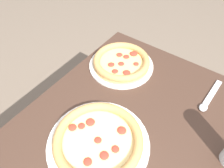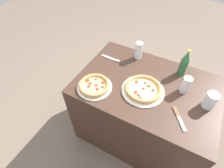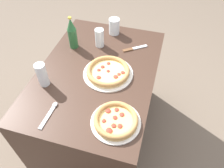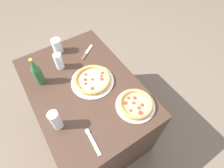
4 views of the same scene
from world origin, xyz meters
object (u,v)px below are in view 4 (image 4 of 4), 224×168
at_px(glass_red_wine, 56,121).
at_px(knife, 87,53).
at_px(pizza_veggie, 92,80).
at_px(glass_lemonade, 57,46).
at_px(spoon, 91,138).
at_px(pizza_salami, 136,104).
at_px(beer_bottle, 37,72).
at_px(glass_cola, 59,62).

relative_size(glass_red_wine, knife, 0.93).
relative_size(pizza_veggie, glass_lemonade, 2.63).
bearing_deg(spoon, pizza_salami, 95.62).
relative_size(pizza_veggie, knife, 1.93).
bearing_deg(beer_bottle, glass_lemonade, 135.72).
bearing_deg(knife, beer_bottle, -77.71).
distance_m(pizza_salami, spoon, 0.37).
distance_m(pizza_veggie, knife, 0.32).
bearing_deg(glass_cola, pizza_salami, 25.33).
bearing_deg(spoon, pizza_veggie, 149.66).
height_order(glass_cola, glass_lemonade, glass_cola).
distance_m(glass_red_wine, knife, 0.67).
relative_size(glass_red_wine, glass_lemonade, 1.27).
distance_m(pizza_salami, glass_red_wine, 0.52).
height_order(pizza_veggie, spoon, pizza_veggie).
bearing_deg(pizza_veggie, glass_lemonade, -169.33).
relative_size(pizza_salami, beer_bottle, 1.13).
bearing_deg(pizza_salami, beer_bottle, -139.46).
distance_m(pizza_veggie, spoon, 0.44).
height_order(pizza_salami, spoon, pizza_salami).
bearing_deg(pizza_veggie, knife, 160.30).
distance_m(beer_bottle, spoon, 0.60).
bearing_deg(glass_cola, knife, 96.72).
bearing_deg(beer_bottle, glass_red_wine, -4.37).
xyz_separation_m(beer_bottle, spoon, (0.58, 0.10, -0.11)).
height_order(pizza_veggie, beer_bottle, beer_bottle).
bearing_deg(glass_red_wine, pizza_salami, 73.10).
relative_size(glass_cola, knife, 0.81).
distance_m(glass_cola, knife, 0.26).
relative_size(pizza_salami, glass_cola, 1.99).
xyz_separation_m(pizza_veggie, glass_red_wine, (0.19, -0.35, 0.05)).
height_order(glass_lemonade, beer_bottle, beer_bottle).
xyz_separation_m(glass_red_wine, glass_cola, (-0.46, 0.21, -0.01)).
bearing_deg(glass_lemonade, pizza_veggie, 10.67).
xyz_separation_m(glass_lemonade, knife, (0.15, 0.19, -0.05)).
relative_size(glass_cola, glass_lemonade, 1.10).
xyz_separation_m(pizza_veggie, spoon, (0.38, -0.22, -0.02)).
bearing_deg(beer_bottle, pizza_veggie, 57.56).
distance_m(glass_lemonade, beer_bottle, 0.34).
height_order(glass_red_wine, glass_lemonade, glass_red_wine).
bearing_deg(knife, glass_red_wine, -43.25).
height_order(pizza_salami, beer_bottle, beer_bottle).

